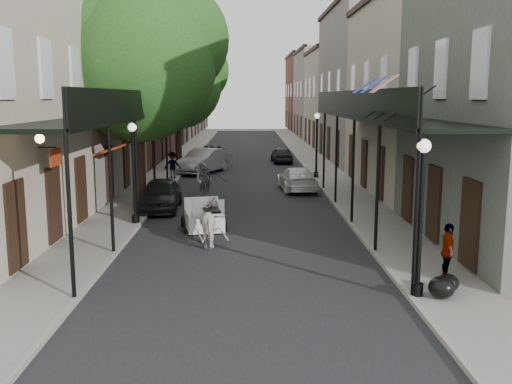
{
  "coord_description": "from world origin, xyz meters",
  "views": [
    {
      "loc": [
        0.08,
        -14.86,
        4.79
      ],
      "look_at": [
        0.37,
        4.05,
        1.6
      ],
      "focal_mm": 40.0,
      "sensor_mm": 36.0,
      "label": 1
    }
  ],
  "objects_px": {
    "tree_near": "(147,56)",
    "car_left_mid": "(204,161)",
    "pedestrian_sidewalk_left": "(173,165)",
    "carriage": "(203,203)",
    "lamppost_right_far": "(317,144)",
    "horse": "(212,222)",
    "pedestrian_walking": "(203,180)",
    "car_right_near": "(297,179)",
    "car_right_far": "(282,155)",
    "lamppost_left": "(134,171)",
    "car_left_near": "(161,194)",
    "car_left_far": "(211,153)",
    "tree_far": "(183,80)",
    "pedestrian_sidewalk_right": "(448,251)",
    "lamppost_right_near": "(421,216)"
  },
  "relations": [
    {
      "from": "tree_near",
      "to": "car_left_mid",
      "type": "height_order",
      "value": "tree_near"
    },
    {
      "from": "pedestrian_sidewalk_left",
      "to": "carriage",
      "type": "bearing_deg",
      "value": 103.69
    },
    {
      "from": "carriage",
      "to": "car_left_mid",
      "type": "height_order",
      "value": "carriage"
    },
    {
      "from": "lamppost_right_far",
      "to": "carriage",
      "type": "height_order",
      "value": "lamppost_right_far"
    },
    {
      "from": "horse",
      "to": "pedestrian_walking",
      "type": "relative_size",
      "value": 1.05
    },
    {
      "from": "horse",
      "to": "car_right_near",
      "type": "height_order",
      "value": "horse"
    },
    {
      "from": "lamppost_right_far",
      "to": "car_right_far",
      "type": "height_order",
      "value": "lamppost_right_far"
    },
    {
      "from": "lamppost_left",
      "to": "horse",
      "type": "xyz_separation_m",
      "value": [
        3.03,
        -2.76,
        -1.31
      ]
    },
    {
      "from": "lamppost_left",
      "to": "car_left_near",
      "type": "distance_m",
      "value": 3.34
    },
    {
      "from": "car_left_near",
      "to": "car_left_far",
      "type": "bearing_deg",
      "value": 85.63
    },
    {
      "from": "car_left_mid",
      "to": "lamppost_right_far",
      "type": "bearing_deg",
      "value": 1.83
    },
    {
      "from": "tree_far",
      "to": "pedestrian_sidewalk_right",
      "type": "xyz_separation_m",
      "value": [
        9.48,
        -24.95,
        -4.98
      ]
    },
    {
      "from": "car_left_mid",
      "to": "car_right_near",
      "type": "relative_size",
      "value": 1.12
    },
    {
      "from": "horse",
      "to": "pedestrian_sidewalk_left",
      "type": "relative_size",
      "value": 1.16
    },
    {
      "from": "pedestrian_walking",
      "to": "car_left_near",
      "type": "xyz_separation_m",
      "value": [
        -1.6,
        -2.92,
        -0.17
      ]
    },
    {
      "from": "carriage",
      "to": "pedestrian_sidewalk_right",
      "type": "xyz_separation_m",
      "value": [
        6.77,
        -6.27,
        -0.11
      ]
    },
    {
      "from": "pedestrian_sidewalk_left",
      "to": "car_left_mid",
      "type": "xyz_separation_m",
      "value": [
        1.56,
        3.1,
        -0.11
      ]
    },
    {
      "from": "car_left_near",
      "to": "car_right_near",
      "type": "height_order",
      "value": "car_left_near"
    },
    {
      "from": "tree_near",
      "to": "pedestrian_sidewalk_right",
      "type": "relative_size",
      "value": 6.57
    },
    {
      "from": "pedestrian_sidewalk_left",
      "to": "pedestrian_walking",
      "type": "bearing_deg",
      "value": 112.24
    },
    {
      "from": "tree_far",
      "to": "car_left_near",
      "type": "relative_size",
      "value": 2.19
    },
    {
      "from": "pedestrian_sidewalk_right",
      "to": "car_left_near",
      "type": "height_order",
      "value": "pedestrian_sidewalk_right"
    },
    {
      "from": "lamppost_left",
      "to": "pedestrian_sidewalk_left",
      "type": "relative_size",
      "value": 2.45
    },
    {
      "from": "car_left_far",
      "to": "car_right_near",
      "type": "xyz_separation_m",
      "value": [
        5.22,
        -13.49,
        0.01
      ]
    },
    {
      "from": "pedestrian_sidewalk_left",
      "to": "car_left_near",
      "type": "relative_size",
      "value": 0.38
    },
    {
      "from": "car_left_far",
      "to": "car_right_near",
      "type": "bearing_deg",
      "value": -67.62
    },
    {
      "from": "pedestrian_walking",
      "to": "car_left_near",
      "type": "bearing_deg",
      "value": -113.26
    },
    {
      "from": "car_right_far",
      "to": "pedestrian_walking",
      "type": "bearing_deg",
      "value": 69.58
    },
    {
      "from": "pedestrian_sidewalk_right",
      "to": "car_left_far",
      "type": "bearing_deg",
      "value": 21.59
    },
    {
      "from": "lamppost_right_far",
      "to": "car_left_mid",
      "type": "relative_size",
      "value": 0.8
    },
    {
      "from": "tree_near",
      "to": "car_left_mid",
      "type": "bearing_deg",
      "value": 81.66
    },
    {
      "from": "tree_far",
      "to": "lamppost_right_near",
      "type": "bearing_deg",
      "value": -72.32
    },
    {
      "from": "pedestrian_sidewalk_left",
      "to": "car_right_far",
      "type": "relative_size",
      "value": 0.44
    },
    {
      "from": "tree_near",
      "to": "car_left_mid",
      "type": "xyz_separation_m",
      "value": [
        1.56,
        10.61,
        -5.72
      ]
    },
    {
      "from": "lamppost_right_near",
      "to": "carriage",
      "type": "distance_m",
      "value": 9.45
    },
    {
      "from": "carriage",
      "to": "car_right_near",
      "type": "bearing_deg",
      "value": 52.03
    },
    {
      "from": "lamppost_right_near",
      "to": "car_right_far",
      "type": "height_order",
      "value": "lamppost_right_near"
    },
    {
      "from": "car_left_far",
      "to": "car_right_far",
      "type": "relative_size",
      "value": 1.23
    },
    {
      "from": "tree_near",
      "to": "carriage",
      "type": "distance_m",
      "value": 7.71
    },
    {
      "from": "lamppost_right_far",
      "to": "car_left_far",
      "type": "relative_size",
      "value": 0.87
    },
    {
      "from": "lamppost_left",
      "to": "car_right_far",
      "type": "height_order",
      "value": "lamppost_left"
    },
    {
      "from": "tree_far",
      "to": "horse",
      "type": "relative_size",
      "value": 4.92
    },
    {
      "from": "tree_far",
      "to": "pedestrian_walking",
      "type": "relative_size",
      "value": 5.14
    },
    {
      "from": "pedestrian_sidewalk_right",
      "to": "carriage",
      "type": "bearing_deg",
      "value": 53.32
    },
    {
      "from": "car_left_mid",
      "to": "car_right_near",
      "type": "bearing_deg",
      "value": -27.94
    },
    {
      "from": "tree_near",
      "to": "lamppost_left",
      "type": "relative_size",
      "value": 2.6
    },
    {
      "from": "lamppost_left",
      "to": "lamppost_right_far",
      "type": "xyz_separation_m",
      "value": [
        8.2,
        12.0,
        0.0
      ]
    },
    {
      "from": "car_left_mid",
      "to": "tree_far",
      "type": "bearing_deg",
      "value": 139.63
    },
    {
      "from": "lamppost_left",
      "to": "horse",
      "type": "bearing_deg",
      "value": -42.28
    },
    {
      "from": "lamppost_left",
      "to": "car_right_far",
      "type": "relative_size",
      "value": 1.07
    }
  ]
}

